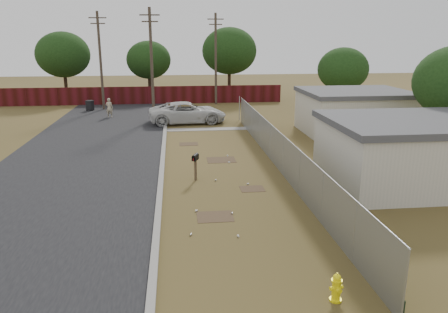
{
  "coord_description": "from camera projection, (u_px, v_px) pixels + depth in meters",
  "views": [
    {
      "loc": [
        -2.22,
        -20.64,
        6.76
      ],
      "look_at": [
        0.09,
        -0.25,
        1.1
      ],
      "focal_mm": 35.0,
      "sensor_mm": 36.0,
      "label": 1
    }
  ],
  "objects": [
    {
      "name": "pickup_truck",
      "position": [
        188.0,
        113.0,
        35.03
      ],
      "size": [
        6.36,
        3.35,
        1.71
      ],
      "primitive_type": "imported",
      "rotation": [
        0.0,
        0.0,
        1.66
      ],
      "color": "silver",
      "rests_on": "ground"
    },
    {
      "name": "mailbox",
      "position": [
        195.0,
        160.0,
        20.96
      ],
      "size": [
        0.38,
        0.57,
        1.32
      ],
      "color": "brown",
      "rests_on": "ground"
    },
    {
      "name": "ground",
      "position": [
        222.0,
        176.0,
        21.81
      ],
      "size": [
        120.0,
        120.0,
        0.0
      ],
      "primitive_type": "plane",
      "color": "brown",
      "rests_on": "ground"
    },
    {
      "name": "houses",
      "position": [
        381.0,
        129.0,
        25.45
      ],
      "size": [
        9.3,
        17.24,
        3.1
      ],
      "color": "beige",
      "rests_on": "ground"
    },
    {
      "name": "pedestrian",
      "position": [
        109.0,
        108.0,
        37.47
      ],
      "size": [
        0.68,
        0.52,
        1.69
      ],
      "primitive_type": "imported",
      "rotation": [
        0.0,
        0.0,
        2.94
      ],
      "color": "tan",
      "rests_on": "ground"
    },
    {
      "name": "trash_bin",
      "position": [
        90.0,
        105.0,
        41.01
      ],
      "size": [
        0.79,
        0.85,
        0.96
      ],
      "color": "black",
      "rests_on": "ground"
    },
    {
      "name": "street",
      "position": [
        107.0,
        142.0,
        28.79
      ],
      "size": [
        15.1,
        60.0,
        0.12
      ],
      "color": "black",
      "rests_on": "ground"
    },
    {
      "name": "fire_hydrant",
      "position": [
        336.0,
        288.0,
        11.46
      ],
      "size": [
        0.38,
        0.39,
        0.82
      ],
      "color": "#FFEE0D",
      "rests_on": "ground"
    },
    {
      "name": "privacy_fence",
      "position": [
        138.0,
        95.0,
        44.87
      ],
      "size": [
        30.0,
        0.12,
        1.8
      ],
      "primitive_type": "cube",
      "color": "#4D1016",
      "rests_on": "ground"
    },
    {
      "name": "chainlink_fence",
      "position": [
        279.0,
        154.0,
        22.92
      ],
      "size": [
        0.1,
        27.06,
        2.02
      ],
      "color": "#93979B",
      "rests_on": "ground"
    },
    {
      "name": "scattered_litter",
      "position": [
        223.0,
        192.0,
        19.55
      ],
      "size": [
        3.0,
        10.71,
        0.07
      ],
      "color": "silver",
      "rests_on": "ground"
    },
    {
      "name": "horizon_trees",
      "position": [
        205.0,
        59.0,
        43.24
      ],
      "size": [
        33.32,
        31.94,
        7.78
      ],
      "color": "#302215",
      "rests_on": "ground"
    },
    {
      "name": "utility_poles",
      "position": [
        158.0,
        60.0,
        39.96
      ],
      "size": [
        12.6,
        8.24,
        9.0
      ],
      "color": "#4E4034",
      "rests_on": "ground"
    }
  ]
}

